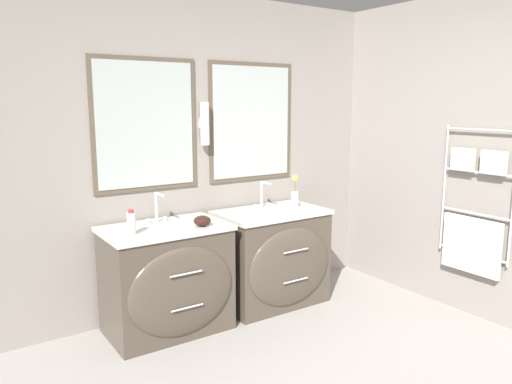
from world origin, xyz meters
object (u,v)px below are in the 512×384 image
(vanity_left, at_px, (169,279))
(vanity_right, at_px, (274,257))
(toiletry_bottle, at_px, (131,223))
(amenity_bowl, at_px, (202,221))
(flower_vase, at_px, (295,194))

(vanity_left, bearing_deg, vanity_right, 0.00)
(vanity_right, bearing_deg, vanity_left, 180.00)
(vanity_left, relative_size, vanity_right, 1.00)
(vanity_left, height_order, toiletry_bottle, toiletry_bottle)
(vanity_left, xyz_separation_m, toiletry_bottle, (-0.29, -0.06, 0.49))
(vanity_left, bearing_deg, amenity_bowl, -25.07)
(toiletry_bottle, bearing_deg, flower_vase, 3.57)
(toiletry_bottle, relative_size, amenity_bowl, 1.38)
(vanity_right, distance_m, toiletry_bottle, 1.36)
(vanity_left, xyz_separation_m, amenity_bowl, (0.24, -0.11, 0.44))
(vanity_left, distance_m, amenity_bowl, 0.51)
(toiletry_bottle, bearing_deg, amenity_bowl, -5.70)
(amenity_bowl, relative_size, flower_vase, 0.45)
(toiletry_bottle, distance_m, flower_vase, 1.53)
(vanity_right, distance_m, flower_vase, 0.58)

